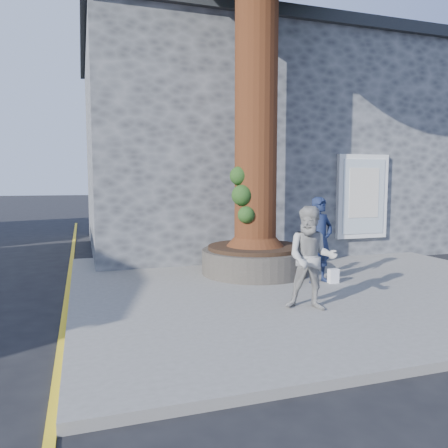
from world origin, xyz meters
name	(u,v)px	position (x,y,z in m)	size (l,w,h in m)	color
ground	(255,307)	(0.00, 0.00, 0.00)	(120.00, 120.00, 0.00)	black
pavement	(306,283)	(1.50, 1.00, 0.06)	(9.00, 8.00, 0.12)	slate
yellow_line	(66,306)	(-3.05, 1.00, 0.00)	(0.10, 30.00, 0.01)	yellow
stone_shop	(244,150)	(2.50, 7.20, 3.16)	(10.30, 8.30, 6.30)	#454649
neighbour_shop	(435,158)	(10.50, 7.20, 3.00)	(6.00, 8.00, 6.00)	#454649
planter	(255,260)	(0.80, 2.00, 0.41)	(2.30, 2.30, 0.60)	black
man	(320,240)	(1.67, 0.78, 0.96)	(0.62, 0.40, 1.69)	#161F3D
woman	(311,258)	(0.61, -0.77, 0.93)	(0.78, 0.61, 1.61)	#9B9995
shopping_bag	(333,276)	(1.90, 0.64, 0.26)	(0.20, 0.12, 0.28)	white
plant_a	(268,236)	(1.14, 2.09, 0.90)	(0.19, 0.13, 0.35)	gray
plant_b	(308,238)	(1.65, 1.22, 0.94)	(0.24, 0.23, 0.44)	gray
plant_c	(310,241)	(1.65, 1.15, 0.90)	(0.20, 0.20, 0.36)	gray
plant_d	(310,243)	(1.65, 1.15, 0.86)	(0.25, 0.22, 0.28)	gray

